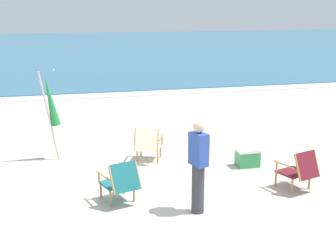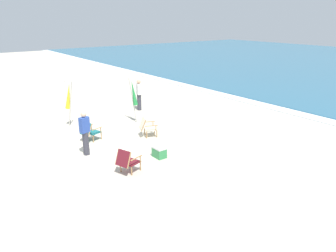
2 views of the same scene
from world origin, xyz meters
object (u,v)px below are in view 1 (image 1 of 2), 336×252
beach_chair_front_left (148,144)px  cooler_box (247,158)px  umbrella_furled_green (50,102)px  beach_chair_far_center (121,181)px  beach_chair_back_left (299,169)px  person_by_waterline (198,166)px

beach_chair_front_left → cooler_box: bearing=-21.9°
beach_chair_front_left → umbrella_furled_green: bearing=162.9°
beach_chair_far_center → umbrella_furled_green: 3.14m
umbrella_furled_green → beach_chair_front_left: bearing=-17.1°
beach_chair_back_left → beach_chair_far_center: 3.41m
umbrella_furled_green → person_by_waterline: 4.23m
beach_chair_far_center → cooler_box: beach_chair_far_center is taller
beach_chair_far_center → umbrella_furled_green: (-1.15, 2.76, 0.95)m
umbrella_furled_green → cooler_box: umbrella_furled_green is taller
beach_chair_back_left → umbrella_furled_green: bearing=146.6°
beach_chair_far_center → beach_chair_front_left: beach_chair_front_left is taller
beach_chair_front_left → umbrella_furled_green: umbrella_furled_green is taller
beach_chair_back_left → person_by_waterline: bearing=-168.1°
person_by_waterline → cooler_box: (1.78, 1.99, -0.64)m
umbrella_furled_green → cooler_box: size_ratio=4.29×
beach_chair_front_left → person_by_waterline: person_by_waterline is taller
person_by_waterline → cooler_box: size_ratio=3.33×
beach_chair_front_left → person_by_waterline: (0.30, -2.82, 0.41)m
umbrella_furled_green → person_by_waterline: size_ratio=1.29×
beach_chair_far_center → cooler_box: size_ratio=1.76×
umbrella_furled_green → beach_chair_back_left: bearing=-33.4°
beach_chair_back_left → beach_chair_far_center: bearing=176.0°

